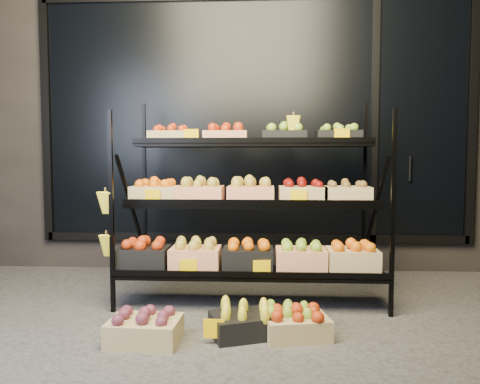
# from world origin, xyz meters

# --- Properties ---
(ground) EXTENTS (24.00, 24.00, 0.00)m
(ground) POSITION_xyz_m (0.00, 0.00, 0.00)
(ground) COLOR #514F4C
(ground) RESTS_ON ground
(building) EXTENTS (6.00, 2.08, 3.50)m
(building) POSITION_xyz_m (0.00, 2.59, 1.75)
(building) COLOR #2D2826
(building) RESTS_ON ground
(display_rack) EXTENTS (2.18, 1.02, 1.66)m
(display_rack) POSITION_xyz_m (-0.02, 0.60, 0.79)
(display_rack) COLOR black
(display_rack) RESTS_ON ground
(tag_floor_a) EXTENTS (0.13, 0.01, 0.12)m
(tag_floor_a) POSITION_xyz_m (-0.20, -0.40, 0.06)
(tag_floor_a) COLOR #ECBB00
(tag_floor_a) RESTS_ON ground
(floor_crate_left) EXTENTS (0.45, 0.34, 0.21)m
(floor_crate_left) POSITION_xyz_m (-0.64, -0.39, 0.10)
(floor_crate_left) COLOR tan
(floor_crate_left) RESTS_ON ground
(floor_crate_midleft) EXTENTS (0.50, 0.43, 0.21)m
(floor_crate_midleft) POSITION_xyz_m (-0.02, -0.24, 0.10)
(floor_crate_midleft) COLOR black
(floor_crate_midleft) RESTS_ON ground
(floor_crate_midright) EXTENTS (0.45, 0.37, 0.20)m
(floor_crate_midright) POSITION_xyz_m (0.31, -0.25, 0.10)
(floor_crate_midright) COLOR tan
(floor_crate_midright) RESTS_ON ground
(floor_crate_right) EXTENTS (0.40, 0.34, 0.19)m
(floor_crate_right) POSITION_xyz_m (0.27, -0.19, 0.09)
(floor_crate_right) COLOR black
(floor_crate_right) RESTS_ON ground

